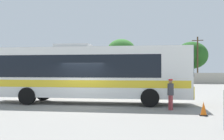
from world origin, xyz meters
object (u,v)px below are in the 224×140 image
object	(u,v)px
roadside_tree_left	(70,60)
coach_bus_white_yellow	(86,72)
attendant_by_bus_door	(171,92)
utility_pole_near	(198,59)
parked_car_second_red	(83,79)
parked_car_third_maroon	(125,79)
traffic_cone_on_apron	(204,109)
roadside_tree_midright	(192,55)
parked_car_leftmost_red	(43,79)
roadside_tree_midleft	(121,51)
parked_car_rightmost_maroon	(162,79)

from	to	relation	value
roadside_tree_left	coach_bus_white_yellow	bearing A→B (deg)	-70.30
attendant_by_bus_door	utility_pole_near	xyz separation A→B (m)	(5.79, 33.08, 3.07)
parked_car_second_red	roadside_tree_left	distance (m)	10.55
parked_car_third_maroon	traffic_cone_on_apron	xyz separation A→B (m)	(6.89, -27.34, -0.48)
coach_bus_white_yellow	parked_car_second_red	size ratio (longest dim) A/B	2.86
attendant_by_bus_door	utility_pole_near	distance (m)	33.72
roadside_tree_left	parked_car_second_red	bearing A→B (deg)	-60.55
utility_pole_near	traffic_cone_on_apron	xyz separation A→B (m)	(-4.39, -34.68, -3.67)
parked_car_second_red	roadside_tree_midright	distance (m)	20.01
attendant_by_bus_door	parked_car_leftmost_red	distance (m)	31.69
utility_pole_near	roadside_tree_midleft	size ratio (longest dim) A/B	1.03
parked_car_third_maroon	parked_car_rightmost_maroon	distance (m)	5.41
traffic_cone_on_apron	parked_car_second_red	bearing A→B (deg)	115.58
attendant_by_bus_door	parked_car_leftmost_red	size ratio (longest dim) A/B	0.35
roadside_tree_midleft	parked_car_second_red	bearing A→B (deg)	-130.34
roadside_tree_midleft	roadside_tree_midright	xyz separation A→B (m)	(12.00, 3.59, -0.58)
roadside_tree_midright	roadside_tree_left	bearing A→B (deg)	-177.81
parked_car_leftmost_red	roadside_tree_left	bearing A→B (deg)	81.97
parked_car_second_red	roadside_tree_midright	xyz separation A→B (m)	(17.11, 9.61, 3.90)
parked_car_leftmost_red	roadside_tree_midleft	world-z (taller)	roadside_tree_midleft
parked_car_second_red	roadside_tree_midleft	bearing A→B (deg)	49.66
roadside_tree_midright	roadside_tree_midleft	bearing A→B (deg)	-163.32
parked_car_leftmost_red	roadside_tree_midright	distance (m)	25.67
roadside_tree_midleft	attendant_by_bus_door	bearing A→B (deg)	-78.05
parked_car_leftmost_red	parked_car_third_maroon	size ratio (longest dim) A/B	1.02
coach_bus_white_yellow	parked_car_leftmost_red	size ratio (longest dim) A/B	2.71
parked_car_third_maroon	roadside_tree_left	xyz separation A→B (m)	(-11.40, 9.30, 3.14)
attendant_by_bus_door	traffic_cone_on_apron	world-z (taller)	attendant_by_bus_door
coach_bus_white_yellow	roadside_tree_midleft	bearing A→B (deg)	93.28
parked_car_rightmost_maroon	utility_pole_near	size ratio (longest dim) A/B	0.55
parked_car_rightmost_maroon	roadside_tree_midright	world-z (taller)	roadside_tree_midright
coach_bus_white_yellow	roadside_tree_midleft	world-z (taller)	roadside_tree_midleft
parked_car_leftmost_red	parked_car_third_maroon	bearing A→B (deg)	-0.99
roadside_tree_midright	parked_car_third_maroon	bearing A→B (deg)	-136.41
coach_bus_white_yellow	parked_car_rightmost_maroon	distance (m)	24.09
coach_bus_white_yellow	attendant_by_bus_door	bearing A→B (deg)	-22.63
parked_car_rightmost_maroon	traffic_cone_on_apron	size ratio (longest dim) A/B	6.51
roadside_tree_midleft	roadside_tree_midright	world-z (taller)	roadside_tree_midleft
roadside_tree_midleft	coach_bus_white_yellow	bearing A→B (deg)	-86.72
coach_bus_white_yellow	parked_car_rightmost_maroon	size ratio (longest dim) A/B	3.01
parked_car_leftmost_red	roadside_tree_midright	bearing A→B (deg)	23.04
parked_car_rightmost_maroon	parked_car_second_red	bearing A→B (deg)	177.02
parked_car_leftmost_red	parked_car_third_maroon	distance (m)	12.69
roadside_tree_midleft	traffic_cone_on_apron	distance (m)	35.23
parked_car_leftmost_red	roadside_tree_midleft	size ratio (longest dim) A/B	0.63
attendant_by_bus_door	utility_pole_near	bearing A→B (deg)	80.07
attendant_by_bus_door	parked_car_rightmost_maroon	world-z (taller)	attendant_by_bus_door
parked_car_second_red	roadside_tree_midleft	world-z (taller)	roadside_tree_midleft
utility_pole_near	traffic_cone_on_apron	distance (m)	35.15
coach_bus_white_yellow	roadside_tree_midleft	xyz separation A→B (m)	(-1.73, 30.16, 3.31)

